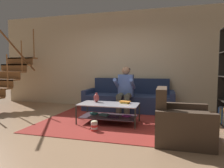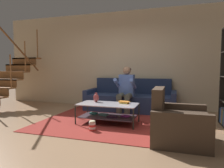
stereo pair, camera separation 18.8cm
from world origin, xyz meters
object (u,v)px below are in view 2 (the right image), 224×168
(person_seated_center, at_px, (126,88))
(coffee_table, at_px, (108,110))
(armchair, at_px, (178,124))
(popcorn_tub, at_px, (92,126))
(vase, at_px, (96,98))
(couch, at_px, (130,100))
(book_stack, at_px, (124,102))

(person_seated_center, relative_size, coffee_table, 0.97)
(armchair, relative_size, popcorn_tub, 4.42)
(person_seated_center, xyz_separation_m, armchair, (1.25, -1.63, -0.39))
(coffee_table, bearing_deg, person_seated_center, 79.96)
(armchair, height_order, popcorn_tub, armchair)
(vase, xyz_separation_m, armchair, (1.75, -0.83, -0.23))
(couch, height_order, coffee_table, couch)
(person_seated_center, bearing_deg, armchair, -52.43)
(person_seated_center, bearing_deg, coffee_table, -100.04)
(couch, height_order, vase, couch)
(coffee_table, relative_size, popcorn_tub, 6.21)
(person_seated_center, bearing_deg, couch, 90.00)
(coffee_table, height_order, book_stack, book_stack)
(book_stack, bearing_deg, armchair, -37.37)
(vase, bearing_deg, person_seated_center, 58.23)
(popcorn_tub, bearing_deg, book_stack, 59.37)
(couch, relative_size, coffee_table, 1.96)
(person_seated_center, height_order, armchair, person_seated_center)
(armchair, bearing_deg, book_stack, 142.63)
(couch, bearing_deg, vase, -110.18)
(person_seated_center, height_order, vase, person_seated_center)
(couch, distance_m, popcorn_tub, 2.10)
(coffee_table, height_order, vase, vase)
(person_seated_center, bearing_deg, popcorn_tub, -100.17)
(person_seated_center, xyz_separation_m, book_stack, (0.16, -0.79, -0.22))
(couch, distance_m, vase, 1.45)
(person_seated_center, relative_size, armchair, 1.37)
(coffee_table, bearing_deg, book_stack, 23.40)
(person_seated_center, xyz_separation_m, vase, (-0.49, -0.80, -0.15))
(couch, xyz_separation_m, person_seated_center, (-0.00, -0.55, 0.38))
(couch, relative_size, armchair, 2.76)
(book_stack, xyz_separation_m, armchair, (1.09, -0.84, -0.16))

